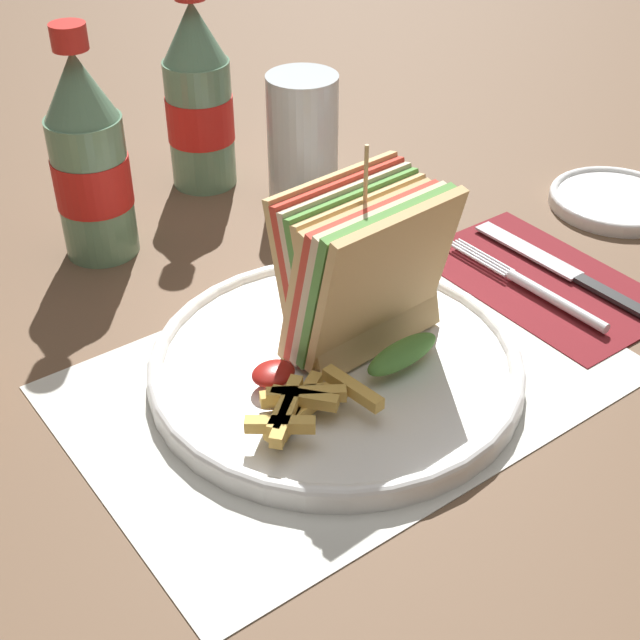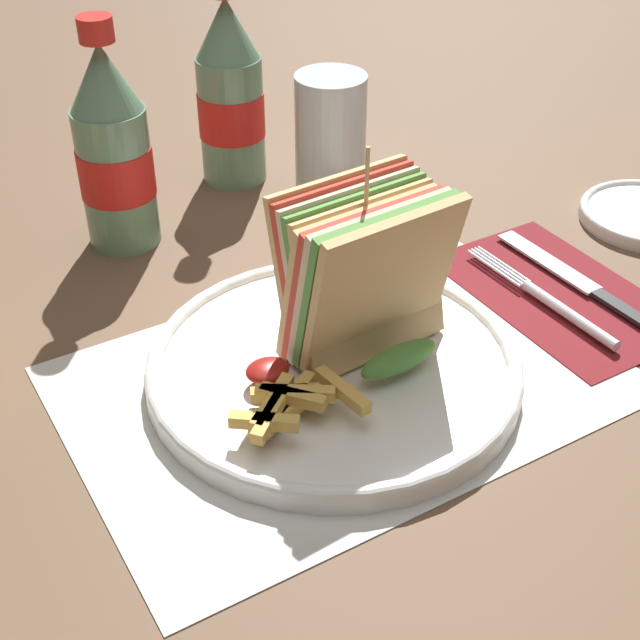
{
  "view_description": "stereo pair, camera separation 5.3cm",
  "coord_description": "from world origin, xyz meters",
  "px_view_note": "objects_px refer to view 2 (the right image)",
  "views": [
    {
      "loc": [
        -0.33,
        -0.4,
        0.43
      ],
      "look_at": [
        -0.01,
        0.04,
        0.04
      ],
      "focal_mm": 50.0,
      "sensor_mm": 36.0,
      "label": 1
    },
    {
      "loc": [
        -0.29,
        -0.43,
        0.43
      ],
      "look_at": [
        -0.01,
        0.04,
        0.04
      ],
      "focal_mm": 50.0,
      "sensor_mm": 36.0,
      "label": 2
    }
  ],
  "objects_px": {
    "fork": "(554,304)",
    "knife": "(581,283)",
    "club_sandwich": "(365,276)",
    "glass_near": "(330,146)",
    "plate_main": "(334,365)",
    "coke_bottle_far": "(230,96)",
    "coke_bottle_near": "(114,152)"
  },
  "relations": [
    {
      "from": "plate_main",
      "to": "coke_bottle_far",
      "type": "xyz_separation_m",
      "value": [
        0.08,
        0.34,
        0.08
      ]
    },
    {
      "from": "knife",
      "to": "coke_bottle_far",
      "type": "xyz_separation_m",
      "value": [
        -0.16,
        0.34,
        0.08
      ]
    },
    {
      "from": "club_sandwich",
      "to": "coke_bottle_far",
      "type": "relative_size",
      "value": 0.78
    },
    {
      "from": "fork",
      "to": "coke_bottle_far",
      "type": "height_order",
      "value": "coke_bottle_far"
    },
    {
      "from": "glass_near",
      "to": "fork",
      "type": "bearing_deg",
      "value": -79.38
    },
    {
      "from": "fork",
      "to": "knife",
      "type": "bearing_deg",
      "value": 16.11
    },
    {
      "from": "plate_main",
      "to": "club_sandwich",
      "type": "xyz_separation_m",
      "value": [
        0.03,
        0.01,
        0.07
      ]
    },
    {
      "from": "fork",
      "to": "knife",
      "type": "xyz_separation_m",
      "value": [
        0.05,
        0.01,
        -0.0
      ]
    },
    {
      "from": "plate_main",
      "to": "coke_bottle_far",
      "type": "bearing_deg",
      "value": 76.02
    },
    {
      "from": "club_sandwich",
      "to": "glass_near",
      "type": "relative_size",
      "value": 1.29
    },
    {
      "from": "fork",
      "to": "glass_near",
      "type": "bearing_deg",
      "value": 99.27
    },
    {
      "from": "plate_main",
      "to": "fork",
      "type": "distance_m",
      "value": 0.2
    },
    {
      "from": "plate_main",
      "to": "club_sandwich",
      "type": "relative_size",
      "value": 1.74
    },
    {
      "from": "plate_main",
      "to": "knife",
      "type": "bearing_deg",
      "value": -1.72
    },
    {
      "from": "coke_bottle_far",
      "to": "fork",
      "type": "bearing_deg",
      "value": -71.88
    },
    {
      "from": "fork",
      "to": "knife",
      "type": "distance_m",
      "value": 0.05
    },
    {
      "from": "coke_bottle_near",
      "to": "coke_bottle_far",
      "type": "relative_size",
      "value": 1.0
    },
    {
      "from": "coke_bottle_far",
      "to": "glass_near",
      "type": "relative_size",
      "value": 1.66
    },
    {
      "from": "fork",
      "to": "coke_bottle_far",
      "type": "bearing_deg",
      "value": 106.77
    },
    {
      "from": "plate_main",
      "to": "coke_bottle_near",
      "type": "height_order",
      "value": "coke_bottle_near"
    },
    {
      "from": "fork",
      "to": "coke_bottle_near",
      "type": "relative_size",
      "value": 0.82
    },
    {
      "from": "club_sandwich",
      "to": "knife",
      "type": "distance_m",
      "value": 0.23
    },
    {
      "from": "plate_main",
      "to": "club_sandwich",
      "type": "distance_m",
      "value": 0.07
    },
    {
      "from": "knife",
      "to": "glass_near",
      "type": "bearing_deg",
      "value": 109.12
    },
    {
      "from": "glass_near",
      "to": "coke_bottle_far",
      "type": "bearing_deg",
      "value": 127.85
    },
    {
      "from": "club_sandwich",
      "to": "coke_bottle_near",
      "type": "height_order",
      "value": "coke_bottle_near"
    },
    {
      "from": "plate_main",
      "to": "knife",
      "type": "relative_size",
      "value": 1.47
    },
    {
      "from": "fork",
      "to": "coke_bottle_far",
      "type": "distance_m",
      "value": 0.39
    },
    {
      "from": "knife",
      "to": "coke_bottle_far",
      "type": "relative_size",
      "value": 0.92
    },
    {
      "from": "knife",
      "to": "fork",
      "type": "bearing_deg",
      "value": -163.89
    },
    {
      "from": "knife",
      "to": "coke_bottle_near",
      "type": "distance_m",
      "value": 0.43
    },
    {
      "from": "coke_bottle_far",
      "to": "glass_near",
      "type": "bearing_deg",
      "value": -52.15
    }
  ]
}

